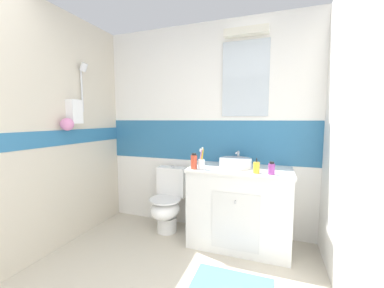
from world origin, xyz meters
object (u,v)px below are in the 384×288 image
object	(u,v)px
mouthwash_bottle	(194,161)
toothbrush_cup	(201,163)
sink_basin	(235,162)
lotion_bottle_short	(272,168)
soap_dispenser	(256,168)
toilet	(168,201)

from	to	relation	value
mouthwash_bottle	toothbrush_cup	bearing A→B (deg)	-0.18
mouthwash_bottle	sink_basin	bearing A→B (deg)	30.91
lotion_bottle_short	sink_basin	bearing A→B (deg)	148.89
toothbrush_cup	lotion_bottle_short	world-z (taller)	toothbrush_cup
sink_basin	lotion_bottle_short	distance (m)	0.43
toothbrush_cup	lotion_bottle_short	size ratio (longest dim) A/B	1.91
soap_dispenser	toothbrush_cup	bearing A→B (deg)	-178.53
sink_basin	lotion_bottle_short	bearing A→B (deg)	-31.11
toilet	lotion_bottle_short	xyz separation A→B (m)	(1.19, -0.24, 0.54)
toilet	soap_dispenser	bearing A→B (deg)	-12.55
mouthwash_bottle	lotion_bottle_short	size ratio (longest dim) A/B	1.36
sink_basin	lotion_bottle_short	size ratio (longest dim) A/B	3.23
mouthwash_bottle	lotion_bottle_short	xyz separation A→B (m)	(0.76, 0.01, -0.02)
sink_basin	mouthwash_bottle	size ratio (longest dim) A/B	2.38
toilet	lotion_bottle_short	bearing A→B (deg)	-11.24
sink_basin	toothbrush_cup	xyz separation A→B (m)	(-0.31, -0.24, 0.01)
toothbrush_cup	soap_dispenser	bearing A→B (deg)	1.47
mouthwash_bottle	toilet	bearing A→B (deg)	149.60
toothbrush_cup	lotion_bottle_short	distance (m)	0.68
toothbrush_cup	toilet	bearing A→B (deg)	153.78
toilet	soap_dispenser	xyz separation A→B (m)	(1.05, -0.23, 0.54)
soap_dispenser	lotion_bottle_short	xyz separation A→B (m)	(0.14, -0.00, 0.00)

